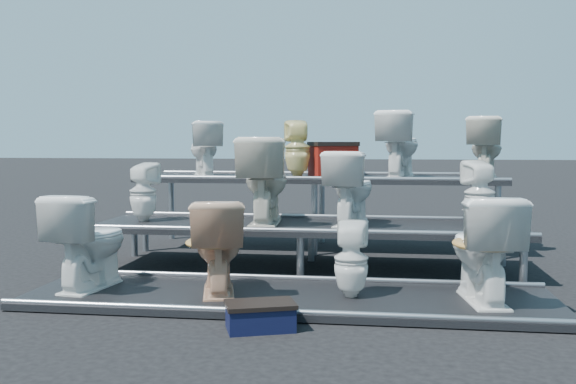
# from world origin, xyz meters

# --- Properties ---
(ground) EXTENTS (80.00, 80.00, 0.00)m
(ground) POSITION_xyz_m (0.00, 0.00, 0.00)
(ground) COLOR black
(ground) RESTS_ON ground
(tier_front) EXTENTS (4.20, 1.20, 0.06)m
(tier_front) POSITION_xyz_m (0.00, -1.30, 0.03)
(tier_front) COLOR black
(tier_front) RESTS_ON ground
(tier_mid) EXTENTS (4.20, 1.20, 0.46)m
(tier_mid) POSITION_xyz_m (0.00, 0.00, 0.23)
(tier_mid) COLOR black
(tier_mid) RESTS_ON ground
(tier_back) EXTENTS (4.20, 1.20, 0.86)m
(tier_back) POSITION_xyz_m (0.00, 1.30, 0.43)
(tier_back) COLOR black
(tier_back) RESTS_ON ground
(toilet_0) EXTENTS (0.55, 0.83, 0.79)m
(toilet_0) POSITION_xyz_m (-1.67, -1.30, 0.46)
(toilet_0) COLOR white
(toilet_0) RESTS_ON tier_front
(toilet_1) EXTENTS (0.60, 0.83, 0.76)m
(toilet_1) POSITION_xyz_m (-0.57, -1.30, 0.44)
(toilet_1) COLOR tan
(toilet_1) RESTS_ON tier_front
(toilet_2) EXTENTS (0.28, 0.28, 0.60)m
(toilet_2) POSITION_xyz_m (0.50, -1.30, 0.36)
(toilet_2) COLOR white
(toilet_2) RESTS_ON tier_front
(toilet_3) EXTENTS (0.56, 0.85, 0.82)m
(toilet_3) POSITION_xyz_m (1.50, -1.30, 0.47)
(toilet_3) COLOR white
(toilet_3) RESTS_ON tier_front
(toilet_4) EXTENTS (0.34, 0.34, 0.60)m
(toilet_4) POSITION_xyz_m (-1.69, 0.00, 0.76)
(toilet_4) COLOR white
(toilet_4) RESTS_ON tier_mid
(toilet_5) EXTENTS (0.52, 0.87, 0.86)m
(toilet_5) POSITION_xyz_m (-0.42, 0.00, 0.89)
(toilet_5) COLOR beige
(toilet_5) RESTS_ON tier_mid
(toilet_6) EXTENTS (0.55, 0.78, 0.73)m
(toilet_6) POSITION_xyz_m (0.44, 0.00, 0.82)
(toilet_6) COLOR white
(toilet_6) RESTS_ON tier_mid
(toilet_7) EXTENTS (0.37, 0.37, 0.64)m
(toilet_7) POSITION_xyz_m (1.66, 0.00, 0.78)
(toilet_7) COLOR white
(toilet_7) RESTS_ON tier_mid
(toilet_8) EXTENTS (0.60, 0.74, 0.66)m
(toilet_8) POSITION_xyz_m (-1.39, 1.30, 1.19)
(toilet_8) COLOR white
(toilet_8) RESTS_ON tier_back
(toilet_9) EXTENTS (0.38, 0.38, 0.68)m
(toilet_9) POSITION_xyz_m (-0.25, 1.30, 1.20)
(toilet_9) COLOR #E8DB8E
(toilet_9) RESTS_ON tier_back
(toilet_10) EXTENTS (0.60, 0.83, 0.77)m
(toilet_10) POSITION_xyz_m (0.94, 1.30, 1.24)
(toilet_10) COLOR white
(toilet_10) RESTS_ON tier_back
(toilet_11) EXTENTS (0.54, 0.75, 0.70)m
(toilet_11) POSITION_xyz_m (1.91, 1.30, 1.21)
(toilet_11) COLOR beige
(toilet_11) RESTS_ON tier_back
(red_crate) EXTENTS (0.63, 0.57, 0.36)m
(red_crate) POSITION_xyz_m (0.16, 1.45, 1.04)
(red_crate) COLOR maroon
(red_crate) RESTS_ON tier_back
(step_stool) EXTENTS (0.51, 0.40, 0.16)m
(step_stool) POSITION_xyz_m (-0.08, -2.08, 0.08)
(step_stool) COLOR black
(step_stool) RESTS_ON ground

